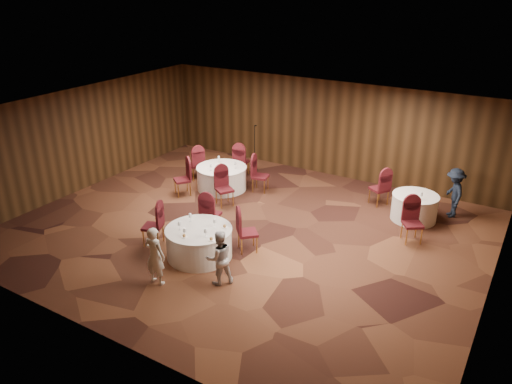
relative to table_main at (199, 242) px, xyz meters
The scene contains 15 objects.
ground 1.75m from the table_main, 81.21° to the left, with size 12.00×12.00×0.00m, color black.
room_shell 2.33m from the table_main, 81.21° to the left, with size 12.00×12.00×12.00m.
table_main is the anchor object (origin of this frame).
table_left 4.19m from the table_main, 117.29° to the left, with size 1.59×1.59×0.74m.
table_right 6.11m from the table_main, 50.14° to the left, with size 1.26×1.26×0.74m.
chairs_main 0.73m from the table_main, 118.12° to the left, with size 2.93×1.95×1.00m.
chairs_left 4.22m from the table_main, 117.63° to the left, with size 3.04×2.99×1.00m.
chairs_right 5.51m from the table_main, 50.95° to the left, with size 2.18×2.50×1.00m.
tabletop_main 0.50m from the table_main, 39.73° to the right, with size 1.11×1.03×0.22m.
tabletop_left 4.21m from the table_main, 117.23° to the left, with size 0.83×0.82×0.22m.
tabletop_right 6.08m from the table_main, 47.33° to the left, with size 0.08×0.08×0.22m.
mic_stand 6.01m from the table_main, 108.40° to the left, with size 0.24×0.24×1.62m.
woman_a 1.45m from the table_main, 94.81° to the right, with size 0.50×0.33×1.37m, color silver.
woman_b 1.31m from the table_main, 32.51° to the right, with size 0.62×0.48×1.27m, color silver.
man_c 7.25m from the table_main, 48.82° to the left, with size 0.92×0.53×1.43m, color black.
Camera 1 is at (6.36, -10.00, 6.30)m, focal length 35.00 mm.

